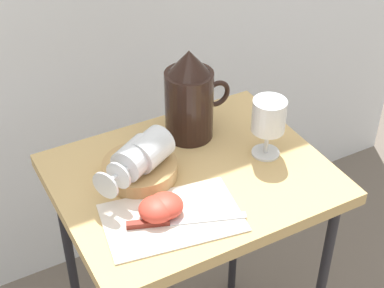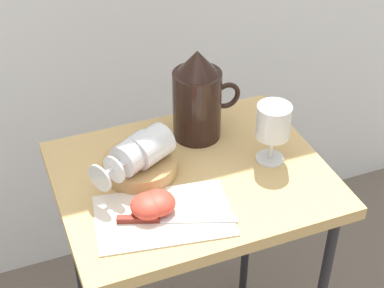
# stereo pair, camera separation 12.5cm
# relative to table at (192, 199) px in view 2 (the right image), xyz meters

# --- Properties ---
(table) EXTENTS (0.58, 0.47, 0.72)m
(table) POSITION_rel_table_xyz_m (0.00, 0.00, 0.00)
(table) COLOR tan
(table) RESTS_ON ground_plane
(linen_napkin) EXTENTS (0.30, 0.21, 0.00)m
(linen_napkin) POSITION_rel_table_xyz_m (-0.10, -0.10, 0.08)
(linen_napkin) COLOR silver
(linen_napkin) RESTS_ON table
(basket_tray) EXTENTS (0.16, 0.16, 0.03)m
(basket_tray) POSITION_rel_table_xyz_m (-0.10, 0.05, 0.09)
(basket_tray) COLOR tan
(basket_tray) RESTS_ON table
(pitcher) EXTENTS (0.16, 0.11, 0.22)m
(pitcher) POSITION_rel_table_xyz_m (0.06, 0.13, 0.16)
(pitcher) COLOR black
(pitcher) RESTS_ON table
(wine_glass_upright) EXTENTS (0.08, 0.08, 0.14)m
(wine_glass_upright) POSITION_rel_table_xyz_m (0.18, -0.02, 0.17)
(wine_glass_upright) COLOR silver
(wine_glass_upright) RESTS_ON table
(wine_glass_tipped_near) EXTENTS (0.16, 0.13, 0.07)m
(wine_glass_tipped_near) POSITION_rel_table_xyz_m (-0.09, 0.03, 0.15)
(wine_glass_tipped_near) COLOR silver
(wine_glass_tipped_near) RESTS_ON basket_tray
(wine_glass_tipped_far) EXTENTS (0.16, 0.13, 0.07)m
(wine_glass_tipped_far) POSITION_rel_table_xyz_m (-0.12, 0.02, 0.14)
(wine_glass_tipped_far) COLOR silver
(wine_glass_tipped_far) RESTS_ON basket_tray
(apple_half_left) EXTENTS (0.07, 0.07, 0.04)m
(apple_half_left) POSITION_rel_table_xyz_m (-0.13, -0.09, 0.10)
(apple_half_left) COLOR #CC3D2D
(apple_half_left) RESTS_ON linen_napkin
(apple_half_right) EXTENTS (0.07, 0.07, 0.04)m
(apple_half_right) POSITION_rel_table_xyz_m (-0.11, -0.09, 0.10)
(apple_half_right) COLOR #CC3D2D
(apple_half_right) RESTS_ON linen_napkin
(knife) EXTENTS (0.23, 0.10, 0.01)m
(knife) POSITION_rel_table_xyz_m (-0.12, -0.12, 0.08)
(knife) COLOR silver
(knife) RESTS_ON linen_napkin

